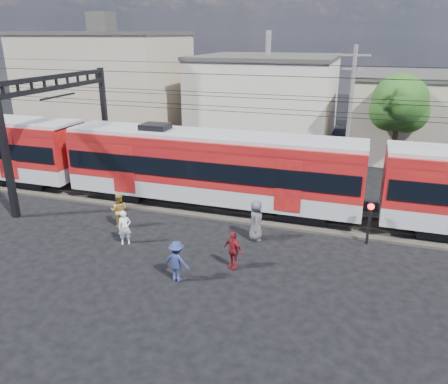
{
  "coord_description": "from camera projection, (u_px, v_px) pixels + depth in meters",
  "views": [
    {
      "loc": [
        7.02,
        -13.24,
        9.08
      ],
      "look_at": [
        1.04,
        5.0,
        2.12
      ],
      "focal_mm": 35.0,
      "sensor_mm": 36.0,
      "label": 1
    }
  ],
  "objects": [
    {
      "name": "track_bed",
      "position": [
        223.0,
        207.0,
        24.11
      ],
      "size": [
        70.0,
        3.4,
        0.12
      ],
      "primitive_type": "cube",
      "color": "#2D2823",
      "rests_on": "ground"
    },
    {
      "name": "pedestrian_d",
      "position": [
        233.0,
        250.0,
        17.74
      ],
      "size": [
        1.02,
        0.75,
        1.61
      ],
      "primitive_type": "imported",
      "rotation": [
        0.0,
        0.0,
        -0.42
      ],
      "color": "maroon",
      "rests_on": "ground"
    },
    {
      "name": "pedestrian_a",
      "position": [
        125.0,
        228.0,
        19.83
      ],
      "size": [
        0.69,
        0.63,
        1.59
      ],
      "primitive_type": "imported",
      "rotation": [
        0.0,
        0.0,
        0.57
      ],
      "color": "white",
      "rests_on": "ground"
    },
    {
      "name": "ground",
      "position": [
        159.0,
        282.0,
        16.98
      ],
      "size": [
        120.0,
        120.0,
        0.0
      ],
      "primitive_type": "plane",
      "color": "black",
      "rests_on": "ground"
    },
    {
      "name": "pedestrian_e",
      "position": [
        256.0,
        220.0,
        20.18
      ],
      "size": [
        0.84,
        1.07,
        1.94
      ],
      "primitive_type": "imported",
      "rotation": [
        0.0,
        0.0,
        1.83
      ],
      "color": "#4E4F53",
      "rests_on": "ground"
    },
    {
      "name": "pedestrian_b",
      "position": [
        119.0,
        210.0,
        21.58
      ],
      "size": [
        1.01,
        0.89,
        1.74
      ],
      "primitive_type": "imported",
      "rotation": [
        0.0,
        0.0,
        3.46
      ],
      "color": "#B68E39",
      "rests_on": "ground"
    },
    {
      "name": "crossing_signal",
      "position": [
        370.0,
        215.0,
        19.58
      ],
      "size": [
        0.3,
        0.3,
        2.04
      ],
      "color": "black",
      "rests_on": "ground"
    },
    {
      "name": "catenary",
      "position": [
        79.0,
        107.0,
        24.91
      ],
      "size": [
        70.0,
        9.3,
        7.52
      ],
      "color": "black",
      "rests_on": "ground"
    },
    {
      "name": "utility_pole_mid",
      "position": [
        350.0,
        112.0,
        27.08
      ],
      "size": [
        1.8,
        0.24,
        8.5
      ],
      "color": "slate",
      "rests_on": "ground"
    },
    {
      "name": "pedestrian_c",
      "position": [
        177.0,
        261.0,
        16.8
      ],
      "size": [
        1.16,
        0.77,
        1.67
      ],
      "primitive_type": "imported",
      "rotation": [
        0.0,
        0.0,
        3.0
      ],
      "color": "navy",
      "rests_on": "ground"
    },
    {
      "name": "commuter_train",
      "position": [
        214.0,
        166.0,
        23.45
      ],
      "size": [
        50.3,
        3.08,
        4.17
      ],
      "color": "black",
      "rests_on": "ground"
    },
    {
      "name": "building_west",
      "position": [
        107.0,
        83.0,
        41.81
      ],
      "size": [
        14.28,
        10.2,
        9.3
      ],
      "color": "tan",
      "rests_on": "ground"
    },
    {
      "name": "building_midwest",
      "position": [
        267.0,
        96.0,
        40.44
      ],
      "size": [
        12.24,
        12.24,
        7.3
      ],
      "color": "beige",
      "rests_on": "ground"
    },
    {
      "name": "rail_far",
      "position": [
        227.0,
        201.0,
        24.74
      ],
      "size": [
        70.0,
        0.12,
        0.12
      ],
      "primitive_type": "cube",
      "color": "#59544C",
      "rests_on": "track_bed"
    },
    {
      "name": "rail_near",
      "position": [
        219.0,
        210.0,
        23.4
      ],
      "size": [
        70.0,
        0.12,
        0.12
      ],
      "primitive_type": "cube",
      "color": "#59544C",
      "rests_on": "track_bed"
    },
    {
      "name": "tree_near",
      "position": [
        402.0,
        105.0,
        28.87
      ],
      "size": [
        3.82,
        3.64,
        6.72
      ],
      "color": "#382619",
      "rests_on": "ground"
    }
  ]
}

